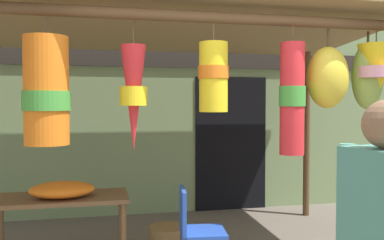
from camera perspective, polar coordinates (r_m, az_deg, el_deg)
The scene contains 6 objects.
shop_facade at distance 6.35m, azimuth -3.07°, elevation 4.08°, with size 11.19×0.29×3.62m.
market_stall_canopy at distance 4.41m, azimuth -3.34°, elevation 10.34°, with size 5.00×2.46×2.63m.
display_table at distance 4.39m, azimuth -17.17°, elevation -10.77°, with size 1.28×0.61×0.70m.
flower_heap_on_table at distance 4.28m, azimuth -16.81°, elevation -8.90°, with size 0.61×0.43×0.15m.
folding_chair at distance 3.95m, azimuth 0.32°, elevation -13.95°, with size 0.45×0.45×0.84m.
wicker_basket_by_table at distance 4.73m, azimuth -3.17°, elevation -15.72°, with size 0.42×0.42×0.29m, color brown.
Camera 1 is at (-1.06, -3.48, 1.60)m, focal length 39.88 mm.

